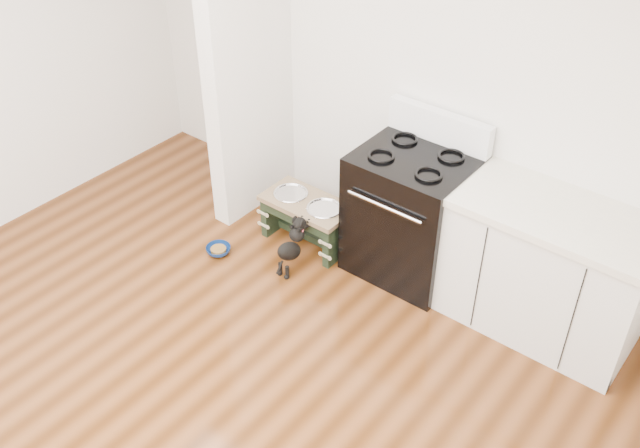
% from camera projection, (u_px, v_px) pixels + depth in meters
% --- Properties ---
extents(ground, '(5.00, 5.00, 0.00)m').
position_uv_depth(ground, '(157.00, 443.00, 3.96)').
color(ground, '#41210B').
rests_on(ground, ground).
extents(room_shell, '(5.00, 5.00, 5.00)m').
position_uv_depth(room_shell, '(105.00, 206.00, 2.99)').
color(room_shell, silver).
rests_on(room_shell, ground).
extents(partition_wall, '(0.15, 0.80, 2.70)m').
position_uv_depth(partition_wall, '(246.00, 44.00, 5.06)').
color(partition_wall, silver).
rests_on(partition_wall, ground).
extents(oven_range, '(0.76, 0.69, 1.14)m').
position_uv_depth(oven_range, '(411.00, 212.00, 4.91)').
color(oven_range, black).
rests_on(oven_range, ground).
extents(cabinet_run, '(1.24, 0.64, 0.91)m').
position_uv_depth(cabinet_run, '(545.00, 271.00, 4.45)').
color(cabinet_run, silver).
rests_on(cabinet_run, ground).
extents(dog_feeder, '(0.68, 0.36, 0.39)m').
position_uv_depth(dog_feeder, '(307.00, 213.00, 5.26)').
color(dog_feeder, black).
rests_on(dog_feeder, ground).
extents(puppy, '(0.12, 0.35, 0.41)m').
position_uv_depth(puppy, '(292.00, 244.00, 5.03)').
color(puppy, black).
rests_on(puppy, ground).
extents(floor_bowl, '(0.24, 0.24, 0.06)m').
position_uv_depth(floor_bowl, '(218.00, 250.00, 5.29)').
color(floor_bowl, navy).
rests_on(floor_bowl, ground).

